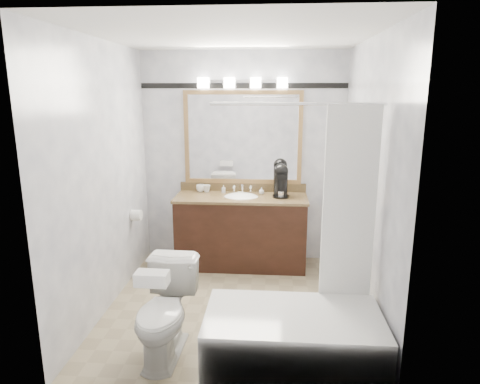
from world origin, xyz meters
name	(u,v)px	position (x,y,z in m)	size (l,w,h in m)	color
room	(233,181)	(0.00, 0.00, 1.25)	(2.42, 2.62, 2.52)	#998967
vanity	(241,230)	(0.00, 1.02, 0.44)	(1.53, 0.58, 0.97)	black
mirror	(243,138)	(0.00, 1.28, 1.50)	(1.40, 0.04, 1.10)	#A17A49
vanity_light_bar	(243,83)	(0.00, 1.23, 2.13)	(1.02, 0.14, 0.12)	silver
accent_stripe	(243,86)	(0.00, 1.29, 2.10)	(2.40, 0.01, 0.06)	black
bathtub	(296,333)	(0.55, -0.90, 0.28)	(1.30, 0.75, 1.96)	white
tp_roll	(136,215)	(-1.14, 0.66, 0.70)	(0.12, 0.12, 0.11)	white
toilet	(165,312)	(-0.46, -0.83, 0.37)	(0.42, 0.73, 0.74)	white
tissue_box	(152,278)	(-0.46, -1.12, 0.79)	(0.23, 0.12, 0.09)	white
coffee_maker	(281,180)	(0.46, 1.07, 1.04)	(0.20, 0.25, 0.38)	black
cup_left	(201,188)	(-0.51, 1.21, 0.89)	(0.11, 0.11, 0.09)	white
cup_right	(207,189)	(-0.43, 1.20, 0.89)	(0.09, 0.09, 0.09)	white
soap_bottle_a	(224,189)	(-0.22, 1.18, 0.90)	(0.04, 0.04, 0.09)	white
soap_bottle_b	(262,191)	(0.23, 1.15, 0.89)	(0.06, 0.06, 0.08)	white
soap_bar	(241,193)	(-0.01, 1.13, 0.86)	(0.07, 0.04, 0.02)	beige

